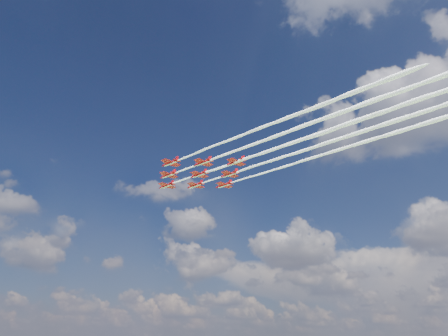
{
  "coord_description": "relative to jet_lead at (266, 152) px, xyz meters",
  "views": [
    {
      "loc": [
        112.42,
        -116.06,
        21.72
      ],
      "look_at": [
        16.34,
        0.45,
        86.13
      ],
      "focal_mm": 35.0,
      "sensor_mm": 36.0,
      "label": 1
    }
  ],
  "objects": [
    {
      "name": "jet_row2_starb",
      "position": [
        9.59,
        7.48,
        0.0
      ],
      "size": [
        109.56,
        7.91,
        2.31
      ],
      "rotation": [
        0.0,
        0.0,
        -0.02
      ],
      "color": "#B50A11"
    },
    {
      "name": "jet_tail",
      "position": [
        37.73,
        -0.78,
        0.0
      ],
      "size": [
        109.56,
        7.91,
        2.31
      ],
      "rotation": [
        0.0,
        0.0,
        -0.02
      ],
      "color": "#B50A11"
    },
    {
      "name": "jet_row4_port",
      "position": [
        28.14,
        -8.26,
        0.0
      ],
      "size": [
        109.56,
        7.91,
        2.31
      ],
      "rotation": [
        0.0,
        0.0,
        -0.02
      ],
      "color": "#B50A11"
    },
    {
      "name": "jet_row3_port",
      "position": [
        18.55,
        -15.73,
        0.0
      ],
      "size": [
        109.56,
        7.91,
        2.31
      ],
      "rotation": [
        0.0,
        0.0,
        -0.02
      ],
      "color": "#B50A11"
    },
    {
      "name": "jet_lead",
      "position": [
        0.0,
        0.0,
        0.0
      ],
      "size": [
        109.56,
        7.91,
        2.31
      ],
      "rotation": [
        0.0,
        0.0,
        -0.02
      ],
      "color": "#B50A11"
    },
    {
      "name": "jet_row3_centre",
      "position": [
        18.87,
        -0.39,
        0.0
      ],
      "size": [
        109.56,
        7.91,
        2.31
      ],
      "rotation": [
        0.0,
        0.0,
        -0.02
      ],
      "color": "#B50A11"
    },
    {
      "name": "jet_row2_port",
      "position": [
        9.27,
        -7.87,
        0.0
      ],
      "size": [
        109.56,
        7.91,
        2.31
      ],
      "rotation": [
        0.0,
        0.0,
        -0.02
      ],
      "color": "#B50A11"
    },
    {
      "name": "jet_row3_starb",
      "position": [
        19.19,
        14.95,
        0.0
      ],
      "size": [
        109.56,
        7.91,
        2.31
      ],
      "rotation": [
        0.0,
        0.0,
        -0.02
      ],
      "color": "#B50A11"
    },
    {
      "name": "jet_row4_starb",
      "position": [
        28.46,
        7.08,
        0.0
      ],
      "size": [
        109.56,
        7.91,
        2.31
      ],
      "rotation": [
        0.0,
        0.0,
        -0.02
      ],
      "color": "#B50A11"
    }
  ]
}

